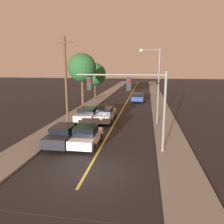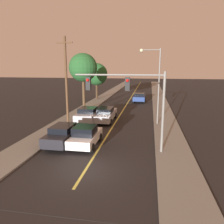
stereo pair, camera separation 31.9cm
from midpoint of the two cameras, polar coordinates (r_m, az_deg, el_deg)
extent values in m
plane|color=black|center=(13.18, -7.18, -15.09)|extent=(200.00, 200.00, 0.00)
cube|color=black|center=(47.76, 4.82, 4.64)|extent=(8.16, 80.00, 0.01)
cube|color=#D1C14C|center=(47.76, 4.82, 4.65)|extent=(0.16, 76.00, 0.00)
cube|color=gray|center=(48.42, -1.50, 4.84)|extent=(2.50, 80.00, 0.12)
cube|color=gray|center=(47.67, 11.24, 4.51)|extent=(2.50, 80.00, 0.12)
cube|color=white|center=(16.80, -7.21, -6.69)|extent=(1.76, 3.91, 0.62)
cube|color=black|center=(16.47, -7.42, -4.81)|extent=(1.55, 1.76, 0.62)
cylinder|color=black|center=(18.23, -8.67, -6.26)|extent=(0.22, 0.65, 0.65)
cylinder|color=black|center=(17.81, -3.50, -6.58)|extent=(0.22, 0.65, 0.65)
cylinder|color=black|center=(16.07, -11.29, -8.88)|extent=(0.22, 0.65, 0.65)
cylinder|color=black|center=(15.59, -5.43, -9.35)|extent=(0.22, 0.65, 0.65)
cube|color=#A5A8B2|center=(24.12, -2.09, -0.79)|extent=(1.71, 5.14, 0.71)
cube|color=black|center=(23.79, -2.20, 0.52)|extent=(1.51, 2.31, 0.50)
cylinder|color=black|center=(25.88, -3.18, -0.74)|extent=(0.22, 0.65, 0.65)
cylinder|color=black|center=(25.59, 0.38, -0.86)|extent=(0.22, 0.65, 0.65)
cylinder|color=black|center=(22.86, -4.85, -2.46)|extent=(0.22, 0.65, 0.65)
cylinder|color=black|center=(22.53, -0.83, -2.62)|extent=(0.22, 0.65, 0.65)
cube|color=black|center=(17.49, -12.75, -5.83)|extent=(1.71, 4.68, 0.73)
cube|color=black|center=(17.16, -13.06, -4.15)|extent=(1.51, 2.11, 0.44)
cylinder|color=black|center=(19.18, -13.38, -5.44)|extent=(0.22, 0.72, 0.72)
cylinder|color=black|center=(18.64, -8.72, -5.75)|extent=(0.22, 0.72, 0.72)
cylinder|color=black|center=(16.68, -17.16, -8.29)|extent=(0.22, 0.72, 0.72)
cylinder|color=black|center=(16.05, -11.87, -8.80)|extent=(0.22, 0.72, 0.72)
cube|color=#A5A8B2|center=(23.81, -6.68, -0.89)|extent=(1.92, 4.47, 0.79)
cube|color=black|center=(23.51, -6.83, 0.54)|extent=(1.69, 2.01, 0.49)
cylinder|color=black|center=(25.45, -7.81, -1.01)|extent=(0.22, 0.68, 0.68)
cylinder|color=black|center=(24.99, -3.78, -1.17)|extent=(0.22, 0.68, 0.68)
cylinder|color=black|center=(22.88, -9.79, -2.53)|extent=(0.22, 0.68, 0.68)
cylinder|color=black|center=(22.37, -5.34, -2.74)|extent=(0.22, 0.68, 0.68)
cube|color=navy|center=(37.34, 6.49, 3.71)|extent=(1.93, 3.93, 0.70)
cube|color=black|center=(37.42, 6.52, 4.59)|extent=(1.70, 1.77, 0.41)
cylinder|color=black|center=(36.16, 7.84, 2.85)|extent=(0.22, 0.75, 0.75)
cylinder|color=black|center=(36.24, 4.94, 2.94)|extent=(0.22, 0.75, 0.75)
cylinder|color=black|center=(38.57, 7.92, 3.41)|extent=(0.22, 0.75, 0.75)
cylinder|color=black|center=(38.64, 5.20, 3.49)|extent=(0.22, 0.75, 0.75)
cylinder|color=slate|center=(15.11, 12.92, -0.19)|extent=(0.18, 0.18, 5.52)
cylinder|color=slate|center=(14.89, 1.49, 9.68)|extent=(6.07, 0.12, 0.12)
cube|color=black|center=(14.86, 3.81, 7.29)|extent=(0.32, 0.28, 0.90)
sphere|color=red|center=(14.66, 3.76, 8.20)|extent=(0.20, 0.20, 0.20)
cube|color=black|center=(15.34, -6.48, 7.39)|extent=(0.32, 0.28, 0.90)
sphere|color=red|center=(15.15, -6.68, 8.27)|extent=(0.20, 0.20, 0.20)
cylinder|color=slate|center=(22.61, 11.63, 6.40)|extent=(0.14, 0.14, 7.56)
cylinder|color=slate|center=(22.55, 9.63, 15.71)|extent=(1.82, 0.09, 0.09)
sphere|color=beige|center=(22.56, 7.22, 15.65)|extent=(0.36, 0.36, 0.36)
cylinder|color=#513823|center=(22.37, -12.32, 7.75)|extent=(0.24, 0.24, 8.68)
cube|color=#513823|center=(22.43, -12.76, 17.32)|extent=(1.60, 0.12, 0.12)
cylinder|color=#3D2B1C|center=(40.04, -4.66, 5.63)|extent=(0.40, 0.40, 3.07)
sphere|color=#235628|center=(39.83, -4.73, 9.81)|extent=(3.96, 3.96, 3.96)
cylinder|color=#4C3823|center=(29.96, -7.98, 4.73)|extent=(0.36, 0.36, 4.36)
sphere|color=#235628|center=(29.74, -8.17, 11.43)|extent=(3.77, 3.77, 3.77)
camera|label=1|loc=(0.16, -90.43, -0.09)|focal=35.00mm
camera|label=2|loc=(0.16, 89.57, 0.09)|focal=35.00mm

